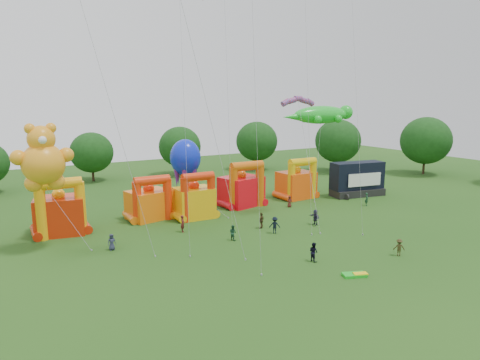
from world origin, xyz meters
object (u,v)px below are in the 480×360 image
stage_trailer (357,179)px  spectator_0 (112,242)px  spectator_4 (261,220)px  bouncy_castle_2 (195,200)px  octopus_kite (194,175)px  bouncy_castle_0 (60,212)px  gecko_kite (319,139)px  teddy_bear_kite (53,182)px

stage_trailer → spectator_0: 39.82m
stage_trailer → spectator_4: size_ratio=4.66×
bouncy_castle_2 → octopus_kite: (1.96, 4.78, 2.29)m
bouncy_castle_0 → gecko_kite: 37.27m
bouncy_castle_0 → bouncy_castle_2: 15.83m
stage_trailer → octopus_kite: size_ratio=0.79×
stage_trailer → gecko_kite: size_ratio=0.63×
bouncy_castle_2 → spectator_0: (-12.08, -6.70, -1.47)m
bouncy_castle_2 → octopus_kite: bearing=67.8°
bouncy_castle_0 → spectator_0: bearing=-65.6°
stage_trailer → spectator_4: (-22.28, -7.13, -1.64)m
octopus_kite → bouncy_castle_2: bearing=-112.2°
stage_trailer → teddy_bear_kite: teddy_bear_kite is taller
stage_trailer → octopus_kite: 25.99m
teddy_bear_kite → spectator_0: size_ratio=7.60×
bouncy_castle_2 → stage_trailer: 27.27m
gecko_kite → octopus_kite: size_ratio=1.26×
bouncy_castle_0 → spectator_4: bearing=-24.3°
teddy_bear_kite → spectator_4: bearing=-9.9°
bouncy_castle_2 → stage_trailer: (27.26, -0.82, 0.26)m
bouncy_castle_0 → bouncy_castle_2: size_ratio=1.09×
teddy_bear_kite → bouncy_castle_0: bearing=79.4°
spectator_0 → octopus_kite: bearing=35.3°
bouncy_castle_2 → gecko_kite: bearing=2.8°
octopus_kite → spectator_4: (3.02, -12.72, -3.66)m
bouncy_castle_2 → teddy_bear_kite: (-16.81, -4.16, 4.68)m
spectator_4 → octopus_kite: bearing=-110.7°
octopus_kite → spectator_4: bearing=-76.6°
bouncy_castle_2 → octopus_kite: octopus_kite is taller
gecko_kite → stage_trailer: bearing=-16.4°
spectator_4 → teddy_bear_kite: bearing=-43.9°
bouncy_castle_0 → octopus_kite: (17.72, 3.36, 2.11)m
bouncy_castle_0 → spectator_4: 22.81m
stage_trailer → octopus_kite: bearing=167.5°
octopus_kite → spectator_4: octopus_kite is taller
stage_trailer → spectator_4: bearing=-162.3°
gecko_kite → spectator_0: (-33.02, -7.74, -8.13)m
octopus_kite → gecko_kite: bearing=-11.1°
bouncy_castle_0 → stage_trailer: 43.08m
gecko_kite → octopus_kite: 19.83m
bouncy_castle_2 → spectator_0: 13.90m
bouncy_castle_2 → octopus_kite: 5.65m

